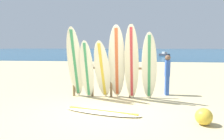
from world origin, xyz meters
TOP-DOWN VIEW (x-y plane):
  - ground_plane at (0.00, 0.00)m, footprint 120.00×120.00m
  - ocean_water at (0.00, 58.00)m, footprint 120.00×80.00m
  - surfboard_rack at (-0.11, 1.81)m, footprint 2.85×0.09m
  - surfboard_leaning_far_left at (-1.32, 1.45)m, footprint 0.54×1.06m
  - surfboard_leaning_left at (-0.90, 1.42)m, footprint 0.48×0.69m
  - surfboard_leaning_center_left at (-0.37, 1.46)m, footprint 0.63×0.97m
  - surfboard_leaning_center at (0.12, 1.53)m, footprint 0.59×0.95m
  - surfboard_leaning_center_right at (0.62, 1.38)m, footprint 0.52×0.76m
  - surfboard_leaning_right at (1.20, 1.40)m, footprint 0.58×0.82m
  - surfboard_lying_on_sand at (-0.15, -0.06)m, footprint 2.27×1.05m
  - beachgoer_standing at (1.93, 2.31)m, footprint 0.20×0.25m
  - small_boat_offshore at (5.70, 31.56)m, footprint 1.71×2.18m
  - beach_ball at (2.35, -0.69)m, footprint 0.40×0.40m

SIDE VIEW (x-z plane):
  - ground_plane at x=0.00m, z-range 0.00..0.00m
  - ocean_water at x=0.00m, z-range 0.00..0.01m
  - surfboard_lying_on_sand at x=-0.15m, z-range -0.01..0.08m
  - beach_ball at x=2.35m, z-range 0.00..0.40m
  - small_boat_offshore at x=5.70m, z-range -0.10..0.61m
  - surfboard_rack at x=-0.11m, z-range 0.12..1.32m
  - beachgoer_standing at x=1.93m, z-range 0.08..1.57m
  - surfboard_leaning_center_left at x=-0.37m, z-range 0.00..2.02m
  - surfboard_leaning_left at x=-0.90m, z-range 0.00..2.03m
  - surfboard_leaning_right at x=1.20m, z-range 0.00..2.28m
  - surfboard_leaning_far_left at x=-1.32m, z-range 0.00..2.47m
  - surfboard_leaning_center at x=0.12m, z-range 0.00..2.52m
  - surfboard_leaning_center_right at x=0.62m, z-range 0.00..2.53m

